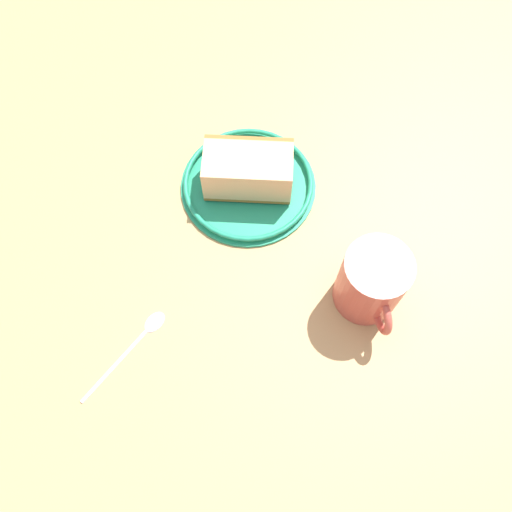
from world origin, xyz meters
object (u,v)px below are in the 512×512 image
(small_plate, at_px, (248,184))
(teaspoon, at_px, (140,337))
(tea_mug, at_px, (372,282))
(cake_slice, at_px, (248,170))

(small_plate, distance_m, teaspoon, 0.25)
(tea_mug, height_order, teaspoon, tea_mug)
(small_plate, bearing_deg, cake_slice, 177.17)
(small_plate, xyz_separation_m, cake_slice, (-0.00, 0.00, 0.03))
(tea_mug, bearing_deg, teaspoon, -78.96)
(tea_mug, bearing_deg, cake_slice, -137.78)
(small_plate, height_order, tea_mug, tea_mug)
(small_plate, distance_m, cake_slice, 0.03)
(cake_slice, xyz_separation_m, teaspoon, (0.22, -0.13, -0.03))
(small_plate, height_order, cake_slice, cake_slice)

